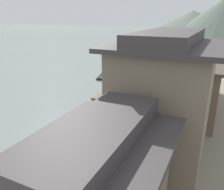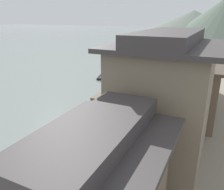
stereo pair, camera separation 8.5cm
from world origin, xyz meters
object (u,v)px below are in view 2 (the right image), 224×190
boat_moored_far (102,128)px  house_waterfront_second (164,103)px  boat_moored_second (140,97)px  house_waterfront_narrow (192,72)px  boat_moored_nearest (102,77)px  boat_moored_third (135,68)px  house_waterfront_tall (185,89)px

boat_moored_far → house_waterfront_second: (6.18, -3.13, 4.59)m
boat_moored_second → boat_moored_far: bearing=-91.6°
house_waterfront_narrow → boat_moored_nearest: bearing=161.2°
house_waterfront_second → boat_moored_nearest: bearing=127.0°
boat_moored_second → boat_moored_third: size_ratio=0.84×
boat_moored_third → house_waterfront_tall: (12.55, -20.79, 3.32)m
boat_moored_third → boat_moored_far: (6.12, -25.42, 0.02)m
boat_moored_far → house_waterfront_tall: (6.43, 4.62, 3.30)m
boat_moored_nearest → house_waterfront_narrow: bearing=-18.8°
boat_moored_nearest → boat_moored_second: boat_moored_second is taller
boat_moored_nearest → boat_moored_third: 8.77m
house_waterfront_narrow → boat_moored_second: bearing=-160.8°
boat_moored_third → house_waterfront_narrow: house_waterfront_narrow is taller
boat_moored_second → boat_moored_far: (-0.27, -9.97, 0.18)m
boat_moored_second → house_waterfront_tall: (6.16, -5.35, 3.49)m
boat_moored_nearest → boat_moored_second: bearing=-37.4°
house_waterfront_second → house_waterfront_narrow: 15.18m
boat_moored_nearest → boat_moored_far: bearing=-62.0°
boat_moored_nearest → boat_moored_third: size_ratio=1.00×
house_waterfront_second → boat_moored_far: bearing=153.1°
boat_moored_nearest → boat_moored_second: size_ratio=1.19×
boat_moored_second → boat_moored_far: size_ratio=0.85×
house_waterfront_narrow → house_waterfront_second: bearing=-89.6°
boat_moored_third → house_waterfront_second: 31.42m
boat_moored_third → boat_moored_far: 26.14m
boat_moored_third → boat_moored_nearest: bearing=-110.1°
house_waterfront_tall → house_waterfront_narrow: size_ratio=0.83×
boat_moored_third → house_waterfront_tall: 24.51m
boat_moored_nearest → house_waterfront_tall: (15.57, -12.56, 3.50)m
boat_moored_nearest → boat_moored_far: boat_moored_far is taller
boat_moored_nearest → boat_moored_third: (3.02, 8.23, 0.18)m
house_waterfront_second → house_waterfront_tall: bearing=88.1°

